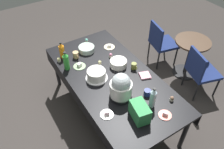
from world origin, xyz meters
TOP-DOWN VIEW (x-y plane):
  - ground at (0.00, 0.00)m, footprint 9.00×9.00m
  - potluck_table at (0.00, 0.00)m, footprint 2.20×1.10m
  - frosted_layer_cake at (-0.09, -0.19)m, footprint 0.30×0.30m
  - slow_cooker at (0.35, -0.09)m, footprint 0.29×0.29m
  - glass_salad_bowl at (-0.72, -0.02)m, footprint 0.25×0.25m
  - ceramic_snack_bowl at (-0.15, 0.21)m, footprint 0.24×0.24m
  - dessert_plate_coral at (0.87, 0.18)m, footprint 0.16×0.16m
  - dessert_plate_sage at (-0.44, -0.28)m, footprint 0.18×0.18m
  - dessert_plate_cream at (-0.61, 0.34)m, footprint 0.17×0.17m
  - dessert_plate_white at (0.50, -0.39)m, footprint 0.16×0.16m
  - dessert_plate_charcoal at (0.13, 0.10)m, footprint 0.18×0.18m
  - cupcake_mint at (-0.39, 0.22)m, footprint 0.05×0.05m
  - cupcake_berry at (-0.32, -0.01)m, footprint 0.05×0.05m
  - cupcake_cocoa at (0.74, 0.40)m, footprint 0.05×0.05m
  - cupcake_rose at (-0.93, 0.09)m, footprint 0.05×0.05m
  - cupcake_lemon at (-0.70, -0.48)m, footprint 0.05×0.05m
  - soda_bottle_water at (0.68, 0.14)m, footprint 0.07×0.07m
  - soda_bottle_lime_soda at (-0.49, -0.44)m, footprint 0.08×0.08m
  - soda_bottle_orange_juice at (-0.77, -0.39)m, footprint 0.08×0.08m
  - coffee_mug_tan at (-0.65, -0.23)m, footprint 0.13×0.09m
  - coffee_mug_olive at (0.02, 0.36)m, footprint 0.12×0.08m
  - coffee_mug_navy at (0.51, 0.20)m, footprint 0.13×0.09m
  - soda_carton at (0.73, -0.09)m, footprint 0.29×0.21m
  - paper_napkin_stack at (0.22, 0.39)m, footprint 0.18×0.18m
  - maroon_chair_left at (-0.57, 1.43)m, footprint 0.52×0.52m
  - maroon_chair_right at (0.38, 1.43)m, footprint 0.55×0.55m
  - round_cafe_table at (-0.05, 1.65)m, footprint 0.60×0.60m

SIDE VIEW (x-z plane):
  - ground at x=0.00m, z-range 0.00..0.00m
  - maroon_chair_left at x=-0.57m, z-range 0.07..0.92m
  - maroon_chair_right at x=0.38m, z-range 0.07..0.92m
  - round_cafe_table at x=-0.05m, z-range 0.14..0.86m
  - potluck_table at x=0.00m, z-range 0.31..1.06m
  - dessert_plate_charcoal at x=0.13m, z-range 0.74..0.78m
  - dessert_plate_cream at x=-0.61m, z-range 0.74..0.79m
  - paper_napkin_stack at x=0.22m, z-range 0.75..0.77m
  - dessert_plate_coral at x=0.87m, z-range 0.74..0.79m
  - dessert_plate_white at x=0.50m, z-range 0.74..0.79m
  - dessert_plate_sage at x=-0.44m, z-range 0.74..0.79m
  - cupcake_mint at x=-0.39m, z-range 0.75..0.82m
  - cupcake_berry at x=-0.32m, z-range 0.75..0.82m
  - cupcake_cocoa at x=0.74m, z-range 0.75..0.82m
  - cupcake_rose at x=-0.93m, z-range 0.75..0.82m
  - cupcake_lemon at x=-0.70m, z-range 0.75..0.82m
  - glass_salad_bowl at x=-0.72m, z-range 0.75..0.83m
  - coffee_mug_navy at x=0.51m, z-range 0.75..0.83m
  - coffee_mug_olive at x=0.02m, z-range 0.75..0.85m
  - coffee_mug_tan at x=-0.65m, z-range 0.75..0.85m
  - ceramic_snack_bowl at x=-0.15m, z-range 0.75..0.85m
  - frosted_layer_cake at x=-0.09m, z-range 0.75..0.89m
  - soda_carton at x=0.73m, z-range 0.75..0.95m
  - soda_bottle_orange_juice at x=-0.77m, z-range 0.74..1.01m
  - soda_bottle_lime_soda at x=-0.49m, z-range 0.74..1.03m
  - soda_bottle_water at x=0.68m, z-range 0.74..1.04m
  - slow_cooker at x=0.35m, z-range 0.74..1.10m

